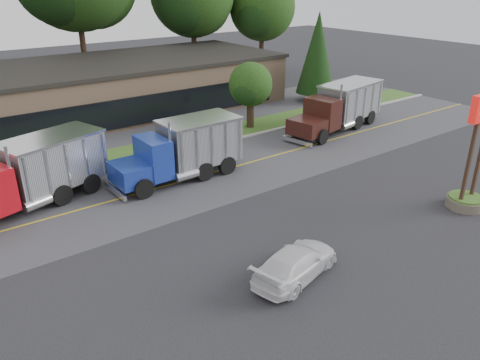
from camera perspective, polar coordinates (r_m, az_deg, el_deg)
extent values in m
plane|color=#323237|center=(20.62, 4.76, -8.65)|extent=(140.00, 140.00, 0.00)
cube|color=#4A4A4E|center=(27.18, -7.75, -0.38)|extent=(60.00, 8.00, 0.02)
cube|color=gold|center=(27.18, -7.75, -0.38)|extent=(60.00, 0.12, 0.01)
cube|color=#9E9E99|center=(30.66, -11.61, 2.21)|extent=(60.00, 0.30, 0.12)
cube|color=#356121|center=(32.21, -13.00, 3.15)|extent=(60.00, 3.40, 0.03)
cube|color=#4A4A4E|center=(36.63, -16.26, 5.31)|extent=(60.00, 7.00, 0.02)
cube|color=tan|center=(42.23, -17.05, 10.44)|extent=(32.00, 12.00, 4.00)
cylinder|color=#6B6054|center=(26.77, 25.75, -2.48)|extent=(1.90, 1.90, 0.50)
cylinder|color=#356121|center=(26.65, 25.86, -1.91)|extent=(1.70, 1.70, 0.10)
cube|color=#332116|center=(25.48, 26.13, 1.95)|extent=(0.16, 0.16, 5.00)
cube|color=#332116|center=(26.34, 27.17, 2.41)|extent=(0.16, 0.16, 5.00)
cylinder|color=#382619|center=(50.10, -18.35, 13.57)|extent=(0.56, 0.56, 6.25)
cylinder|color=#382619|center=(54.30, -5.56, 14.61)|extent=(0.56, 0.56, 4.90)
sphere|color=#11330E|center=(55.53, -4.86, 20.58)|extent=(6.71, 6.71, 6.71)
sphere|color=black|center=(52.25, -6.71, 20.62)|extent=(6.15, 6.15, 6.15)
cylinder|color=#382619|center=(57.29, 2.62, 14.76)|extent=(0.56, 0.56, 4.08)
sphere|color=#11330E|center=(56.69, 2.73, 20.30)|extent=(7.46, 7.46, 7.46)
sphere|color=#11330E|center=(58.35, 3.23, 19.47)|extent=(5.60, 5.60, 5.60)
sphere|color=black|center=(55.46, 2.20, 19.51)|extent=(5.13, 5.13, 5.13)
cylinder|color=#382619|center=(45.50, 9.06, 10.14)|extent=(0.44, 0.44, 1.00)
cone|color=black|center=(44.75, 9.39, 15.06)|extent=(3.57, 3.57, 7.29)
cylinder|color=#382619|center=(36.77, 1.26, 7.82)|extent=(0.56, 0.56, 1.82)
sphere|color=#11330E|center=(36.16, 1.30, 11.59)|extent=(3.33, 3.33, 3.33)
sphere|color=#11330E|center=(36.95, 1.67, 11.19)|extent=(2.50, 2.50, 2.50)
sphere|color=black|center=(35.68, 0.93, 10.91)|extent=(2.29, 2.29, 2.29)
cube|color=black|center=(26.41, -23.92, -1.71)|extent=(8.26, 3.39, 0.28)
cube|color=silver|center=(26.53, -21.79, 2.18)|extent=(5.49, 3.85, 2.50)
cube|color=silver|center=(26.11, -22.22, 4.82)|extent=(5.68, 4.03, 0.12)
cylinder|color=black|center=(28.14, -22.02, 0.15)|extent=(1.15, 0.66, 1.10)
cylinder|color=black|center=(26.32, -19.30, -1.04)|extent=(1.15, 0.66, 1.10)
cube|color=black|center=(27.65, -7.07, 1.38)|extent=(7.44, 1.12, 0.28)
cube|color=navy|center=(26.10, -13.20, 0.82)|extent=(1.81, 2.33, 1.10)
cube|color=navy|center=(26.45, -10.49, 2.77)|extent=(1.33, 2.42, 2.20)
cube|color=black|center=(26.08, -11.65, 3.31)|extent=(0.09, 2.10, 0.90)
cube|color=silver|center=(27.76, -4.93, 4.77)|extent=(4.48, 2.57, 2.50)
cube|color=silver|center=(27.36, -5.02, 7.34)|extent=(4.63, 2.73, 0.12)
cylinder|color=black|center=(27.35, -13.82, 0.59)|extent=(1.11, 0.37, 1.10)
cylinder|color=black|center=(25.41, -11.66, -1.03)|extent=(1.11, 0.37, 1.10)
cylinder|color=black|center=(29.33, -5.52, 2.79)|extent=(1.11, 0.37, 1.10)
cylinder|color=black|center=(27.54, -2.96, 1.44)|extent=(1.11, 0.37, 1.10)
cube|color=black|center=(37.09, 11.78, 6.92)|extent=(9.11, 2.59, 0.28)
cube|color=#331511|center=(33.76, 8.24, 6.49)|extent=(2.54, 2.65, 1.10)
cube|color=#331511|center=(35.01, 10.01, 8.02)|extent=(1.98, 2.64, 2.20)
cube|color=black|center=(34.35, 9.40, 8.45)|extent=(0.43, 2.08, 0.90)
cube|color=silver|center=(38.03, 13.25, 9.48)|extent=(5.78, 3.42, 2.50)
cube|color=silver|center=(37.74, 13.44, 11.38)|extent=(5.96, 3.59, 0.12)
cylinder|color=black|center=(34.72, 6.83, 6.10)|extent=(1.14, 0.54, 1.10)
cylinder|color=black|center=(33.48, 9.98, 5.23)|extent=(1.14, 0.54, 1.10)
cylinder|color=black|center=(39.29, 11.91, 7.85)|extent=(1.14, 0.54, 1.10)
cylinder|color=black|center=(38.20, 14.84, 7.12)|extent=(1.14, 0.54, 1.10)
imported|color=silver|center=(18.81, 6.82, -9.98)|extent=(4.63, 2.75, 1.26)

